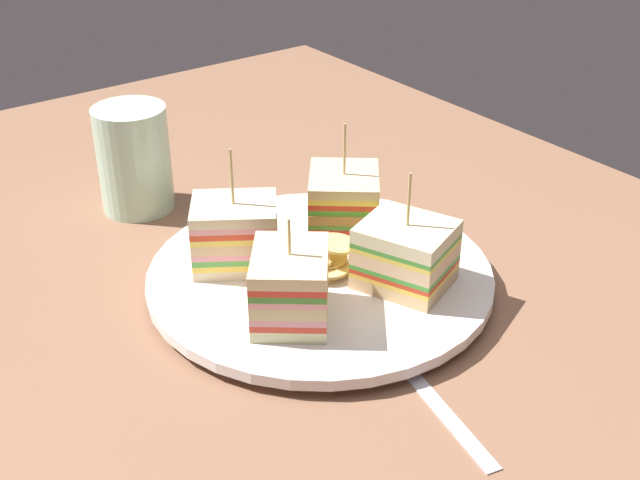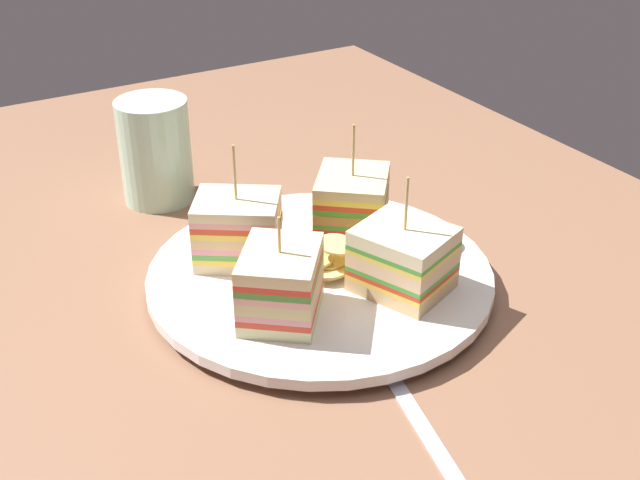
{
  "view_description": "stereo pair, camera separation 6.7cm",
  "coord_description": "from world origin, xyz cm",
  "views": [
    {
      "loc": [
        48.68,
        -36.32,
        39.61
      ],
      "look_at": [
        0.0,
        0.0,
        4.76
      ],
      "focal_mm": 46.31,
      "sensor_mm": 36.0,
      "label": 1
    },
    {
      "loc": [
        52.39,
        -30.72,
        39.61
      ],
      "look_at": [
        0.0,
        0.0,
        4.76
      ],
      "focal_mm": 46.31,
      "sensor_mm": 36.0,
      "label": 2
    }
  ],
  "objects": [
    {
      "name": "ground_plane",
      "position": [
        0.0,
        0.0,
        -0.9
      ],
      "size": [
        119.64,
        83.08,
        1.8
      ],
      "primitive_type": "cube",
      "color": "#8A6047"
    },
    {
      "name": "sandwich_wedge_2",
      "position": [
        -5.23,
        -5.18,
        4.72
      ],
      "size": [
        8.82,
        9.24,
        10.92
      ],
      "rotation": [
        0.0,
        0.0,
        7.27
      ],
      "color": "beige",
      "rests_on": "plate"
    },
    {
      "name": "sandwich_wedge_1",
      "position": [
        -4.33,
        5.96,
        4.68
      ],
      "size": [
        9.57,
        9.41,
        10.73
      ],
      "rotation": [
        0.0,
        0.0,
        5.61
      ],
      "color": "#D3C584",
      "rests_on": "plate"
    },
    {
      "name": "sandwich_wedge_0",
      "position": [
        5.88,
        4.41,
        4.56
      ],
      "size": [
        9.1,
        8.59,
        10.25
      ],
      "rotation": [
        0.0,
        0.0,
        3.53
      ],
      "color": "#E0BA81",
      "rests_on": "plate"
    },
    {
      "name": "chip_pile",
      "position": [
        0.36,
        0.22,
        2.86
      ],
      "size": [
        6.14,
        6.14,
        3.2
      ],
      "color": "#EEC36C",
      "rests_on": "plate"
    },
    {
      "name": "drinking_glass",
      "position": [
        -23.47,
        -5.87,
        4.65
      ],
      "size": [
        7.36,
        7.36,
        10.84
      ],
      "color": "silver",
      "rests_on": "ground_plane"
    },
    {
      "name": "salad_garnish",
      "position": [
        1.94,
        10.85,
        2.35
      ],
      "size": [
        7.25,
        6.0,
        1.56
      ],
      "color": "#4C933E",
      "rests_on": "plate"
    },
    {
      "name": "sandwich_wedge_3",
      "position": [
        4.22,
        -6.03,
        4.64
      ],
      "size": [
        9.28,
        9.03,
        8.83
      ],
      "rotation": [
        0.0,
        0.0,
        8.76
      ],
      "color": "beige",
      "rests_on": "plate"
    },
    {
      "name": "plate",
      "position": [
        0.0,
        0.0,
        1.07
      ],
      "size": [
        29.96,
        29.96,
        1.76
      ],
      "color": "white",
      "rests_on": "ground_plane"
    },
    {
      "name": "spoon",
      "position": [
        12.66,
        -1.5,
        0.41
      ],
      "size": [
        15.96,
        5.4,
        1.0
      ],
      "rotation": [
        0.0,
        0.0,
        2.93
      ],
      "color": "silver",
      "rests_on": "ground_plane"
    }
  ]
}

